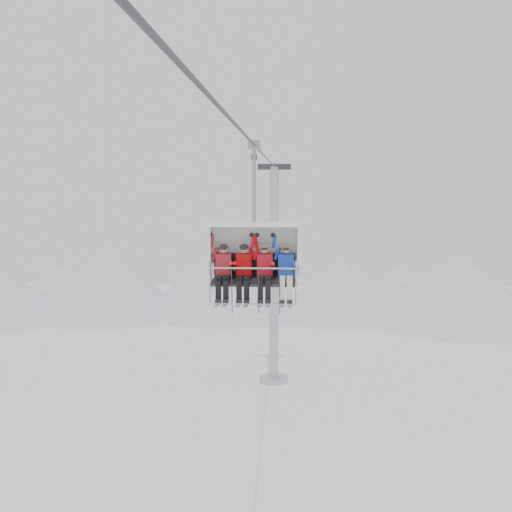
{
  "coord_description": "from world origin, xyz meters",
  "views": [
    {
      "loc": [
        0.85,
        -16.88,
        12.39
      ],
      "look_at": [
        0.0,
        0.0,
        10.43
      ],
      "focal_mm": 45.0,
      "sensor_mm": 36.0,
      "label": 1
    }
  ],
  "objects_px": {
    "skier_far_right": "(286,271)",
    "skier_center_left": "(244,271)",
    "chairlift_carrier": "(254,251)",
    "skier_far_left": "(223,271)",
    "lift_tower_right": "(274,290)",
    "skier_center_right": "(265,271)"
  },
  "relations": [
    {
      "from": "chairlift_carrier",
      "to": "skier_far_right",
      "type": "bearing_deg",
      "value": -20.79
    },
    {
      "from": "lift_tower_right",
      "to": "skier_center_right",
      "type": "xyz_separation_m",
      "value": [
        0.27,
        -23.12,
        4.41
      ]
    },
    {
      "from": "chairlift_carrier",
      "to": "skier_far_right",
      "type": "xyz_separation_m",
      "value": [
        0.8,
        -0.3,
        -0.46
      ]
    },
    {
      "from": "lift_tower_right",
      "to": "chairlift_carrier",
      "type": "distance_m",
      "value": 23.33
    },
    {
      "from": "chairlift_carrier",
      "to": "skier_center_left",
      "type": "xyz_separation_m",
      "value": [
        -0.25,
        -0.3,
        -0.46
      ]
    },
    {
      "from": "lift_tower_right",
      "to": "skier_far_left",
      "type": "distance_m",
      "value": 23.55
    },
    {
      "from": "skier_far_right",
      "to": "chairlift_carrier",
      "type": "bearing_deg",
      "value": 159.21
    },
    {
      "from": "skier_far_left",
      "to": "skier_center_left",
      "type": "relative_size",
      "value": 1.0
    },
    {
      "from": "lift_tower_right",
      "to": "skier_center_left",
      "type": "relative_size",
      "value": 7.99
    },
    {
      "from": "lift_tower_right",
      "to": "skier_far_right",
      "type": "height_order",
      "value": "lift_tower_right"
    },
    {
      "from": "skier_center_left",
      "to": "skier_far_right",
      "type": "height_order",
      "value": "same"
    },
    {
      "from": "chairlift_carrier",
      "to": "skier_center_right",
      "type": "relative_size",
      "value": 2.36
    },
    {
      "from": "chairlift_carrier",
      "to": "skier_far_left",
      "type": "relative_size",
      "value": 2.36
    },
    {
      "from": "skier_far_left",
      "to": "skier_far_right",
      "type": "xyz_separation_m",
      "value": [
        1.56,
        0.0,
        0.0
      ]
    },
    {
      "from": "skier_far_left",
      "to": "skier_center_right",
      "type": "height_order",
      "value": "same"
    },
    {
      "from": "skier_center_right",
      "to": "skier_center_left",
      "type": "bearing_deg",
      "value": 180.0
    },
    {
      "from": "chairlift_carrier",
      "to": "lift_tower_right",
      "type": "bearing_deg",
      "value": 90.0
    },
    {
      "from": "skier_far_right",
      "to": "skier_center_left",
      "type": "bearing_deg",
      "value": 180.0
    },
    {
      "from": "chairlift_carrier",
      "to": "skier_far_right",
      "type": "distance_m",
      "value": 0.97
    },
    {
      "from": "skier_center_left",
      "to": "skier_center_right",
      "type": "xyz_separation_m",
      "value": [
        0.52,
        0.0,
        0.0
      ]
    },
    {
      "from": "chairlift_carrier",
      "to": "skier_far_left",
      "type": "xyz_separation_m",
      "value": [
        -0.76,
        -0.3,
        -0.46
      ]
    },
    {
      "from": "skier_center_left",
      "to": "skier_far_right",
      "type": "distance_m",
      "value": 1.05
    }
  ]
}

